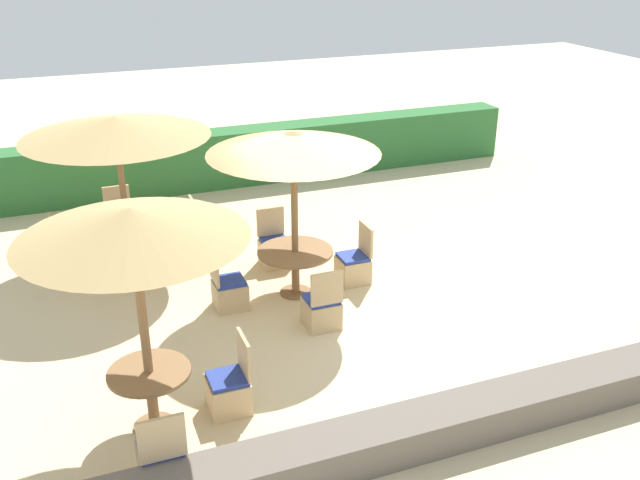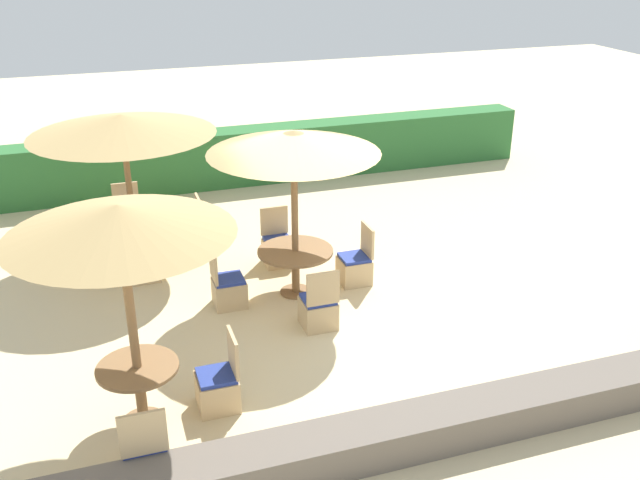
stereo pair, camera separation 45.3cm
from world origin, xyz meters
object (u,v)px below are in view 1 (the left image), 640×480
at_px(round_table_center, 295,259).
at_px(patio_chair_center_west, 229,291).
at_px(parasol_center, 293,143).
at_px(patio_chair_center_south, 322,310).
at_px(parasol_back_left, 115,127).
at_px(patio_chair_back_left_east, 184,237).
at_px(round_table_back_left, 128,229).
at_px(patio_chair_back_left_south, 141,268).
at_px(patio_chair_center_east, 354,266).
at_px(round_table_front_left, 151,386).
at_px(patio_chair_back_left_north, 121,225).
at_px(patio_chair_front_left_south, 162,461).
at_px(patio_chair_center_north, 275,250).
at_px(patio_chair_front_left_east, 230,390).
at_px(patio_chair_back_left_west, 68,253).
at_px(parasol_front_left, 132,225).

distance_m(round_table_center, patio_chair_center_west, 1.10).
bearing_deg(parasol_center, patio_chair_center_south, -89.28).
relative_size(parasol_back_left, patio_chair_back_left_east, 3.17).
xyz_separation_m(round_table_back_left, round_table_center, (2.18, -2.17, 0.03)).
bearing_deg(patio_chair_back_left_east, round_table_back_left, 87.93).
xyz_separation_m(patio_chair_back_left_south, patio_chair_center_east, (3.12, -1.14, 0.00)).
bearing_deg(patio_chair_center_south, parasol_back_left, 124.23).
height_order(parasol_center, round_table_center, parasol_center).
bearing_deg(patio_chair_back_left_south, round_table_front_left, -96.10).
relative_size(patio_chair_back_left_north, patio_chair_center_west, 1.00).
xyz_separation_m(round_table_front_left, patio_chair_center_west, (1.47, 2.37, -0.29)).
distance_m(patio_chair_front_left_south, patio_chair_back_left_north, 6.41).
relative_size(patio_chair_back_left_north, patio_chair_back_left_south, 1.00).
xyz_separation_m(parasol_back_left, patio_chair_center_north, (2.20, -1.08, -2.00)).
xyz_separation_m(patio_chair_front_left_east, patio_chair_center_west, (0.60, 2.35, 0.00)).
bearing_deg(patio_chair_center_west, patio_chair_back_left_west, -136.33).
relative_size(parasol_front_left, parasol_back_left, 0.89).
relative_size(patio_chair_back_left_south, patio_chair_center_west, 1.00).
distance_m(parasol_center, patio_chair_center_east, 2.32).
height_order(round_table_front_left, patio_chair_center_east, patio_chair_center_east).
height_order(patio_chair_back_left_north, parasol_center, parasol_center).
xyz_separation_m(parasol_back_left, patio_chair_back_left_west, (-0.98, -0.01, -2.00)).
bearing_deg(parasol_front_left, patio_chair_back_left_south, 83.90).
bearing_deg(round_table_front_left, patio_chair_center_north, 54.09).
bearing_deg(round_table_center, patio_chair_center_west, -176.94).
bearing_deg(patio_chair_back_left_west, patio_chair_back_left_south, 46.62).
bearing_deg(patio_chair_front_left_south, round_table_center, 52.25).
height_order(round_table_back_left, patio_chair_center_south, patio_chair_center_south).
height_order(patio_chair_front_left_east, patio_chair_center_west, same).
bearing_deg(patio_chair_back_left_north, patio_chair_back_left_south, 92.34).
bearing_deg(round_table_front_left, round_table_back_left, 85.76).
distance_m(round_table_back_left, round_table_center, 3.07).
bearing_deg(patio_chair_back_left_south, patio_chair_back_left_west, 136.62).
height_order(patio_chair_front_left_south, parasol_back_left, parasol_back_left).
xyz_separation_m(patio_chair_front_left_south, patio_chair_front_left_east, (0.93, 0.92, 0.00)).
height_order(parasol_front_left, patio_chair_front_left_east, parasol_front_left).
xyz_separation_m(parasol_front_left, patio_chair_front_left_south, (-0.05, -0.90, -2.19)).
xyz_separation_m(patio_chair_center_north, patio_chair_center_south, (-0.00, -2.14, 0.00)).
xyz_separation_m(parasol_center, patio_chair_center_west, (-1.05, -0.06, -2.10)).
relative_size(round_table_front_left, patio_chair_front_left_east, 0.97).
height_order(patio_chair_back_left_south, patio_chair_center_south, same).
height_order(parasol_back_left, patio_chair_center_north, parasol_back_left).
height_order(parasol_front_left, round_table_back_left, parasol_front_left).
bearing_deg(round_table_back_left, parasol_front_left, -94.24).
distance_m(round_table_front_left, patio_chair_center_south, 2.89).
xyz_separation_m(round_table_front_left, patio_chair_back_left_east, (1.24, 4.56, -0.29)).
relative_size(patio_chair_back_left_west, patio_chair_back_left_east, 1.00).
relative_size(patio_chair_back_left_west, patio_chair_center_north, 1.00).
height_order(patio_chair_back_left_west, patio_chair_center_west, same).
distance_m(parasol_back_left, patio_chair_back_left_south, 2.22).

